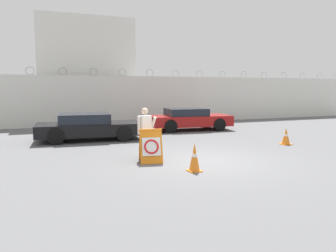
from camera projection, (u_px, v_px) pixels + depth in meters
ground_plane at (206, 161)px, 10.22m from camera, size 90.00×90.00×0.00m
perimeter_wall at (123, 100)px, 20.38m from camera, size 36.00×0.30×3.44m
building_block at (83, 72)px, 23.24m from camera, size 6.16×5.46×6.82m
barricade_sign at (151, 146)px, 10.00m from camera, size 0.80×0.83×1.02m
security_guard at (145, 131)px, 10.54m from camera, size 0.65×0.37×1.63m
traffic_cone_near at (286, 136)px, 13.12m from camera, size 0.39×0.39×0.66m
traffic_cone_mid at (194, 157)px, 8.90m from camera, size 0.35×0.35×0.78m
parked_car_front_coupe at (88, 126)px, 14.21m from camera, size 4.54×2.21×1.16m
parked_car_rear_sedan at (189, 119)px, 17.61m from camera, size 4.45×2.20×1.17m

